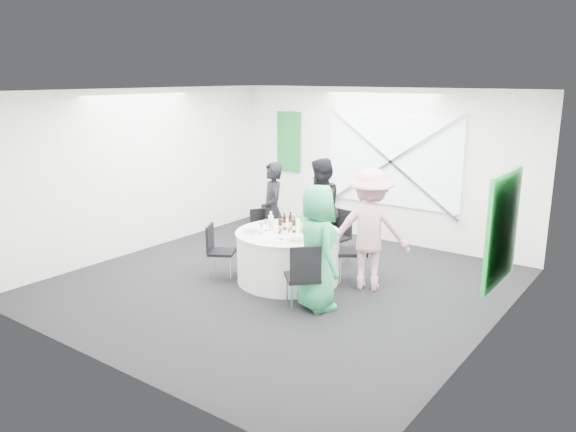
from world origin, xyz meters
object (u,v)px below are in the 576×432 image
Objects in this scene: banquet_table at (288,256)px; person_woman_green at (317,247)px; chair_front_left at (217,247)px; chair_front_right at (304,273)px; green_water_bottle at (303,224)px; person_woman_pink at (370,230)px; person_man_back at (320,210)px; person_man_back_left at (273,211)px; chair_back_left at (262,230)px; chair_back_right at (358,245)px; chair_back at (338,232)px; clear_water_bottle at (271,223)px.

person_woman_green is at bearing -33.19° from banquet_table.
chair_front_left is at bearing -150.84° from banquet_table.
person_woman_green reaches higher than chair_front_right.
chair_front_right is 2.79× the size of green_water_bottle.
green_water_bottle reaches higher than banquet_table.
person_woman_pink is (2.07, 0.97, 0.40)m from chair_front_left.
person_man_back reaches higher than chair_front_right.
person_man_back_left is 1.21m from green_water_bottle.
green_water_bottle is (1.24, -0.58, 0.42)m from chair_back_left.
chair_back_left is 0.86× the size of chair_back_right.
chair_back is at bearing 85.80° from person_man_back.
person_man_back is at bearing -49.79° from person_woman_pink.
banquet_table is 1.09m from chair_front_left.
person_woman_green is at bearing 23.01° from person_man_back.
person_man_back is at bearing -28.54° from chair_back_left.
clear_water_bottle is at bearing -100.69° from chair_back.
green_water_bottle reaches higher than chair_back_left.
person_man_back is at bearing -24.82° from person_woman_green.
person_man_back_left is (-1.70, 0.11, 0.26)m from chair_back_right.
chair_back is 0.48m from person_man_back.
banquet_table is 1.21m from chair_front_right.
banquet_table is 1.06m from chair_back_right.
person_woman_pink is at bearing 24.02° from chair_back_right.
chair_back_right is 2.13m from chair_front_left.
chair_back_left is 0.49× the size of person_woman_green.
chair_back is (0.16, 1.17, 0.13)m from banquet_table.
clear_water_bottle is at bearing -162.68° from banquet_table.
person_woman_green reaches higher than chair_front_left.
banquet_table is 1.68× the size of chair_front_right.
clear_water_bottle reaches higher than banquet_table.
person_woman_pink reaches higher than chair_back_right.
clear_water_bottle reaches higher than chair_front_right.
chair_back is 1.30m from chair_back_left.
person_man_back_left is 4.89× the size of green_water_bottle.
banquet_table is 0.96× the size of person_man_back_left.
chair_front_right is 0.38m from person_woman_green.
chair_back_right is at bearing -54.58° from person_woman_green.
chair_front_left is at bearing -55.58° from chair_front_right.
person_man_back is 1.48m from person_woman_pink.
chair_back_left is at bearing -128.92° from person_man_back_left.
green_water_bottle reaches higher than chair_front_left.
chair_front_right is (0.71, -2.01, 0.03)m from chair_back.
person_man_back_left is at bearing -88.15° from chair_front_right.
chair_back is at bearing -34.60° from chair_back_left.
person_man_back_left reaches higher than banquet_table.
chair_front_left is (-1.81, 0.31, -0.06)m from chair_front_right.
green_water_bottle is at bearing 26.88° from banquet_table.
banquet_table is 1.17m from person_woman_green.
chair_front_right is at bearing 114.73° from person_woman_green.
person_man_back_left is (0.11, 1.24, 0.34)m from chair_front_left.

